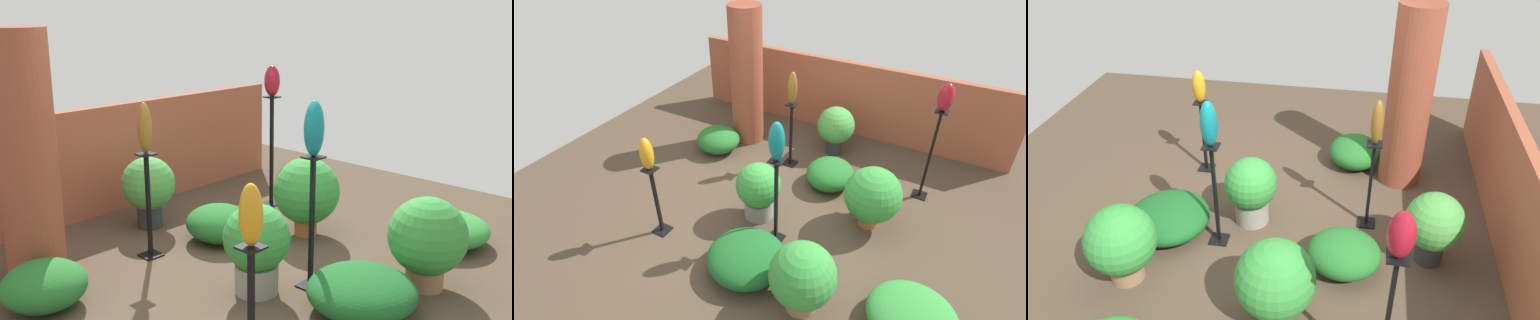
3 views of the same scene
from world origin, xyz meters
The scene contains 17 objects.
ground_plane centered at (0.00, 0.00, 0.00)m, with size 8.00×8.00×0.00m, color #4C3D2D.
brick_wall_back centered at (0.00, 2.53, 0.65)m, with size 5.60×0.12×1.30m, color #9E5138.
brick_pillar centered at (-1.33, 1.47, 1.14)m, with size 0.53×0.53×2.28m, color brown.
pedestal_teal centered at (0.25, -0.49, 0.56)m, with size 0.20×0.20×1.21m.
pedestal_bronze centered at (-0.33, 1.09, 0.49)m, with size 0.20×0.20×1.07m.
pedestal_amber centered at (-1.11, -1.07, 0.45)m, with size 0.20×0.20×0.99m.
art_vase_teal centered at (0.25, -0.49, 1.45)m, with size 0.19×0.17×0.48m, color #0F727A.
art_vase_ruby centered at (1.68, 1.26, 1.56)m, with size 0.19×0.19×0.37m, color maroon.
art_vase_bronze centered at (-0.33, 1.09, 1.31)m, with size 0.14×0.13×0.50m, color brown.
art_vase_amber centered at (-1.11, -1.07, 1.20)m, with size 0.15×0.16×0.42m, color orange.
potted_plant_walkway_edge centered at (1.20, 0.32, 0.49)m, with size 0.72×0.72×0.86m.
potted_plant_back_center centered at (0.16, 1.75, 0.48)m, with size 0.60×0.60×0.81m.
potted_plant_front_left centered at (0.95, -1.24, 0.47)m, with size 0.70×0.70×0.84m.
potted_plant_mid_left centered at (-0.15, -0.21, 0.45)m, with size 0.59×0.59×0.81m.
foliage_bed_east centered at (0.43, 0.88, 0.19)m, with size 0.70×0.76×0.38m, color #236B28.
foliage_bed_center centered at (0.18, -1.08, 0.19)m, with size 0.92×0.90×0.37m, color #195923.
foliage_bed_rear centered at (-1.57, 0.88, 0.20)m, with size 0.72×0.70×0.40m, color #236B28.
Camera 3 is at (4.25, 0.95, 3.70)m, focal length 35.00 mm.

